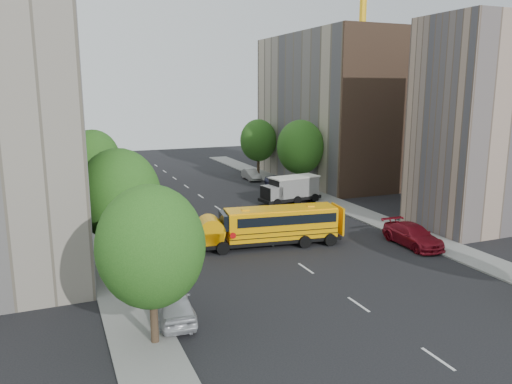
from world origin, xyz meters
TOP-DOWN VIEW (x-y plane):
  - ground at (0.00, 0.00)m, footprint 120.00×120.00m
  - sidewalk_left at (-11.50, 5.00)m, footprint 3.00×80.00m
  - sidewalk_right at (11.50, 5.00)m, footprint 3.00×80.00m
  - lane_markings at (0.00, 10.00)m, footprint 0.15×64.00m
  - building_left_redbrick at (-18.00, 28.00)m, footprint 10.00×15.00m
  - building_right_near at (18.00, -4.50)m, footprint 10.00×7.00m
  - building_right_far at (18.00, 20.00)m, footprint 10.00×22.00m
  - building_right_sidewall at (18.00, 9.00)m, footprint 10.10×0.30m
  - street_tree_0 at (-11.00, -14.00)m, footprint 4.80×4.80m
  - street_tree_1 at (-11.00, -4.00)m, footprint 5.12×5.12m
  - street_tree_2 at (-11.00, 14.00)m, footprint 4.99×4.99m
  - street_tree_4 at (11.00, 14.00)m, footprint 5.25×5.25m
  - street_tree_5 at (11.00, 26.00)m, footprint 4.86×4.86m
  - school_bus at (-0.12, -2.65)m, footprint 10.47×3.76m
  - safari_truck at (7.55, 9.40)m, footprint 6.59×3.14m
  - parked_car_0 at (-9.60, -11.91)m, footprint 2.25×4.71m
  - parked_car_1 at (-9.60, 11.81)m, footprint 1.80×4.15m
  - parked_car_2 at (-8.80, 20.16)m, footprint 2.44×5.10m
  - parked_car_3 at (9.60, -6.77)m, footprint 2.36×5.51m
  - parked_car_4 at (9.60, 17.46)m, footprint 1.88×4.16m
  - parked_car_5 at (8.80, 23.16)m, footprint 1.58×4.15m

SIDE VIEW (x-z plane):
  - ground at x=0.00m, z-range 0.00..0.00m
  - lane_markings at x=0.00m, z-range 0.00..0.01m
  - sidewalk_left at x=-11.50m, z-range 0.00..0.12m
  - sidewalk_right at x=11.50m, z-range 0.00..0.12m
  - parked_car_1 at x=-9.60m, z-range 0.00..1.33m
  - parked_car_5 at x=8.80m, z-range 0.00..1.35m
  - parked_car_4 at x=9.60m, z-range 0.00..1.39m
  - parked_car_2 at x=-8.80m, z-range 0.00..1.40m
  - parked_car_0 at x=-9.60m, z-range 0.00..1.55m
  - parked_car_3 at x=9.60m, z-range 0.00..1.58m
  - safari_truck at x=7.55m, z-range 0.08..2.79m
  - school_bus at x=-0.12m, z-range 0.17..3.06m
  - street_tree_0 at x=-11.00m, z-range 0.94..8.35m
  - street_tree_5 at x=11.00m, z-range 0.95..8.46m
  - street_tree_2 at x=-11.00m, z-range 0.97..8.68m
  - street_tree_1 at x=-11.00m, z-range 1.00..8.90m
  - street_tree_4 at x=11.00m, z-range 1.02..9.13m
  - building_left_redbrick at x=-18.00m, z-range 0.00..13.00m
  - building_right_near at x=18.00m, z-range 0.00..17.00m
  - building_right_far at x=18.00m, z-range 0.00..18.00m
  - building_right_sidewall at x=18.00m, z-range 0.00..18.00m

